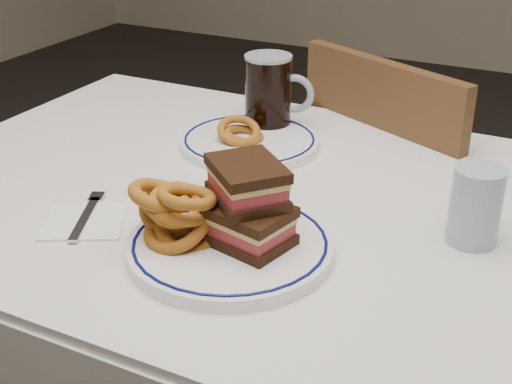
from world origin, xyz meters
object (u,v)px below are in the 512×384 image
at_px(reuben_sandwich, 248,204).
at_px(beer_mug, 270,93).
at_px(main_plate, 230,246).
at_px(chair_far, 405,226).
at_px(far_plate, 249,142).

height_order(reuben_sandwich, beer_mug, beer_mug).
xyz_separation_m(main_plate, reuben_sandwich, (0.02, 0.01, 0.06)).
relative_size(chair_far, main_plate, 3.09).
xyz_separation_m(reuben_sandwich, far_plate, (-0.17, 0.34, -0.07)).
bearing_deg(reuben_sandwich, main_plate, -144.85).
xyz_separation_m(chair_far, main_plate, (-0.08, -0.67, 0.28)).
relative_size(chair_far, far_plate, 3.42).
bearing_deg(chair_far, reuben_sandwich, -95.04).
relative_size(main_plate, beer_mug, 1.89).
height_order(beer_mug, far_plate, beer_mug).
bearing_deg(chair_far, main_plate, -96.68).
bearing_deg(beer_mug, reuben_sandwich, -67.65).
bearing_deg(main_plate, beer_mug, 109.34).
distance_m(main_plate, reuben_sandwich, 0.07).
xyz_separation_m(main_plate, beer_mug, (-0.16, 0.44, 0.07)).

